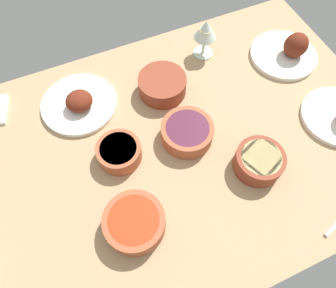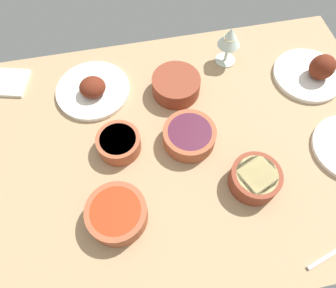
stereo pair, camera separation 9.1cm
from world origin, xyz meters
The scene contains 9 objects.
dining_table centered at (0.00, 0.00, 2.00)cm, with size 140.00×90.00×4.00cm, color tan.
plate_near_viewer centered at (53.07, 16.68, 6.67)cm, with size 23.17×23.17×9.91cm.
plate_center_main centered at (-19.91, 25.01, 5.78)cm, with size 24.10×24.10×7.07cm.
bowl_potatoes centered at (-14.12, 2.82, 6.93)cm, with size 12.85×12.85×5.37cm.
bowl_onions centered at (6.64, 0.99, 6.95)cm, with size 15.68×15.68×5.41cm.
bowl_pasta centered at (20.98, -15.98, 7.33)cm, with size 13.80×13.80×6.15cm.
bowl_cream centered at (6.83, 20.23, 7.26)cm, with size 15.62×15.62×6.01cm.
bowl_sauce centered at (-17.24, -18.09, 7.25)cm, with size 15.93×15.93×6.00cm.
wine_glass centered at (26.74, 29.98, 13.93)cm, with size 7.60×7.60×14.00cm.
Camera 1 is at (-17.52, -40.07, 86.26)cm, focal length 33.20 mm.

